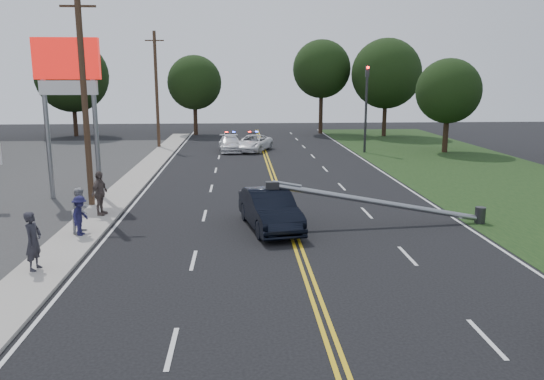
{
  "coord_description": "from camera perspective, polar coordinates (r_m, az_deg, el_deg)",
  "views": [
    {
      "loc": [
        -2.09,
        -13.22,
        6.06
      ],
      "look_at": [
        -0.82,
        7.36,
        1.7
      ],
      "focal_mm": 35.0,
      "sensor_mm": 36.0,
      "label": 1
    }
  ],
  "objects": [
    {
      "name": "ground",
      "position": [
        14.7,
        5.09,
        -12.47
      ],
      "size": [
        120.0,
        120.0,
        0.0
      ],
      "primitive_type": "plane",
      "color": "black",
      "rests_on": "ground"
    },
    {
      "name": "sidewalk",
      "position": [
        24.8,
        -18.18,
        -2.67
      ],
      "size": [
        1.8,
        70.0,
        0.12
      ],
      "primitive_type": "cube",
      "color": "#A09A91",
      "rests_on": "ground"
    },
    {
      "name": "centerline_yellow",
      "position": [
        24.09,
        1.56,
        -2.61
      ],
      "size": [
        0.36,
        80.0,
        0.0
      ],
      "primitive_type": "cube",
      "color": "gold",
      "rests_on": "ground"
    },
    {
      "name": "pylon_sign",
      "position": [
        28.49,
        -21.11,
        11.03
      ],
      "size": [
        3.2,
        0.35,
        8.0
      ],
      "color": "gray",
      "rests_on": "ground"
    },
    {
      "name": "traffic_signal",
      "position": [
        44.49,
        10.11,
        9.37
      ],
      "size": [
        0.28,
        0.41,
        7.05
      ],
      "color": "#2D2D30",
      "rests_on": "ground"
    },
    {
      "name": "fallen_streetlight",
      "position": [
        22.72,
        12.6,
        -1.43
      ],
      "size": [
        9.36,
        0.44,
        1.91
      ],
      "color": "#2D2D30",
      "rests_on": "ground"
    },
    {
      "name": "utility_pole_mid",
      "position": [
        26.22,
        -19.52,
        9.13
      ],
      "size": [
        1.6,
        0.28,
        10.0
      ],
      "color": "#382619",
      "rests_on": "ground"
    },
    {
      "name": "utility_pole_far",
      "position": [
        47.77,
        -12.31,
        10.5
      ],
      "size": [
        1.6,
        0.28,
        10.0
      ],
      "color": "#382619",
      "rests_on": "ground"
    },
    {
      "name": "tree_5",
      "position": [
        60.17,
        -20.73,
        11.39
      ],
      "size": [
        7.49,
        7.49,
        10.03
      ],
      "color": "black",
      "rests_on": "ground"
    },
    {
      "name": "tree_6",
      "position": [
        58.53,
        -8.35,
        11.36
      ],
      "size": [
        5.78,
        5.78,
        8.49
      ],
      "color": "black",
      "rests_on": "ground"
    },
    {
      "name": "tree_7",
      "position": [
        59.61,
        5.36,
        12.82
      ],
      "size": [
        6.32,
        6.32,
        10.2
      ],
      "color": "black",
      "rests_on": "ground"
    },
    {
      "name": "tree_8",
      "position": [
        57.85,
        12.2,
        12.13
      ],
      "size": [
        7.27,
        7.27,
        10.16
      ],
      "color": "black",
      "rests_on": "ground"
    },
    {
      "name": "tree_9",
      "position": [
        46.29,
        18.45,
        10.06
      ],
      "size": [
        5.27,
        5.27,
        7.67
      ],
      "color": "black",
      "rests_on": "ground"
    },
    {
      "name": "crashed_sedan",
      "position": [
        21.66,
        -0.23,
        -2.11
      ],
      "size": [
        2.6,
        5.12,
        1.61
      ],
      "primitive_type": "imported",
      "rotation": [
        0.0,
        0.0,
        0.19
      ],
      "color": "black",
      "rests_on": "ground"
    },
    {
      "name": "emergency_a",
      "position": [
        44.98,
        -2.04,
        5.06
      ],
      "size": [
        3.8,
        5.34,
        1.35
      ],
      "primitive_type": "imported",
      "rotation": [
        0.0,
        0.0,
        -0.36
      ],
      "color": "white",
      "rests_on": "ground"
    },
    {
      "name": "emergency_b",
      "position": [
        44.86,
        -4.51,
        4.98
      ],
      "size": [
        2.2,
        4.61,
        1.3
      ],
      "primitive_type": "imported",
      "rotation": [
        0.0,
        0.0,
        0.09
      ],
      "color": "silver",
      "rests_on": "ground"
    },
    {
      "name": "bystander_a",
      "position": [
        18.29,
        -24.29,
        -5.01
      ],
      "size": [
        0.55,
        0.75,
        1.89
      ],
      "primitive_type": "imported",
      "rotation": [
        0.0,
        0.0,
        1.42
      ],
      "color": "#28272F",
      "rests_on": "sidewalk"
    },
    {
      "name": "bystander_b",
      "position": [
        22.01,
        -19.87,
        -2.04
      ],
      "size": [
        0.9,
        1.03,
        1.79
      ],
      "primitive_type": "imported",
      "rotation": [
        0.0,
        0.0,
        1.28
      ],
      "color": "#A3A2A7",
      "rests_on": "sidewalk"
    },
    {
      "name": "bystander_c",
      "position": [
        21.66,
        -19.94,
        -2.6
      ],
      "size": [
        0.73,
        1.08,
        1.55
      ],
      "primitive_type": "imported",
      "rotation": [
        0.0,
        0.0,
        1.41
      ],
      "color": "#1C1B44",
      "rests_on": "sidewalk"
    },
    {
      "name": "bystander_d",
      "position": [
        24.51,
        -18.05,
        -0.34
      ],
      "size": [
        0.79,
        1.24,
        1.96
      ],
      "primitive_type": "imported",
      "rotation": [
        0.0,
        0.0,
        1.28
      ],
      "color": "#5E504B",
      "rests_on": "sidewalk"
    }
  ]
}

